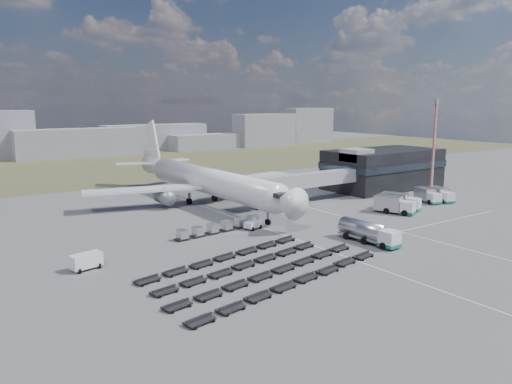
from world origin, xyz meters
TOP-DOWN VIEW (x-y plane):
  - ground at (0.00, 0.00)m, footprint 420.00×420.00m
  - grass_strip at (0.00, 110.00)m, footprint 420.00×90.00m
  - lane_markings at (9.77, 3.00)m, footprint 47.12×110.00m
  - terminal at (47.77, 23.96)m, footprint 30.40×16.40m
  - jet_bridge at (15.90, 20.42)m, footprint 30.30×3.80m
  - airliner at (0.00, 32.38)m, footprint 51.59×64.53m
  - skyline at (8.58, 148.62)m, footprint 303.00×24.76m
  - fuel_tanker at (6.26, -9.74)m, footprint 3.38×10.91m
  - pushback_tug at (-4.00, 8.00)m, footprint 3.49×2.55m
  - utility_van at (-34.64, 2.98)m, footprint 4.45×2.74m
  - catering_truck at (13.48, 28.83)m, footprint 3.10×5.75m
  - service_trucks_near at (28.39, 2.83)m, footprint 9.16×9.89m
  - service_trucks_far at (43.31, 4.84)m, footprint 7.77×8.55m
  - uld_row at (-10.03, 9.39)m, footprint 17.74×3.62m
  - baggage_dollies at (-16.38, -11.02)m, footprint 35.24×21.11m
  - floodlight_mast at (45.38, 7.22)m, footprint 2.16×1.77m

SIDE VIEW (x-z plane):
  - ground at x=0.00m, z-range 0.00..0.00m
  - grass_strip at x=0.00m, z-range 0.00..0.01m
  - lane_markings at x=9.77m, z-range 0.00..0.01m
  - baggage_dollies at x=-16.38m, z-range 0.00..0.78m
  - pushback_tug at x=-4.00m, z-range 0.00..1.43m
  - uld_row at x=-10.03m, z-range 0.16..1.77m
  - utility_van at x=-34.64m, z-range 0.00..2.22m
  - catering_truck at x=13.48m, z-range 0.03..2.53m
  - service_trucks_far at x=43.31m, z-range 0.12..2.99m
  - fuel_tanker at x=6.26m, z-range 0.00..3.48m
  - service_trucks_near at x=28.39m, z-range 0.14..3.35m
  - jet_bridge at x=15.90m, z-range 1.53..8.58m
  - terminal at x=47.77m, z-range -0.25..10.75m
  - airliner at x=0.00m, z-range -3.52..14.10m
  - skyline at x=8.58m, z-range -2.67..16.17m
  - floodlight_mast at x=45.38m, z-range 0.03..22.90m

